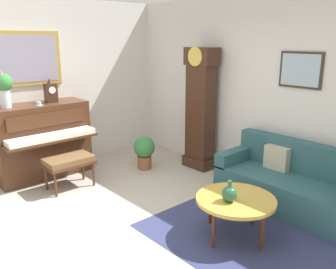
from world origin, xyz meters
name	(u,v)px	position (x,y,z in m)	size (l,w,h in m)	color
ground_plane	(128,230)	(0.00, 0.00, -0.05)	(6.40, 6.00, 0.10)	#B2A899
wall_left	(32,86)	(-2.60, 0.00, 1.41)	(0.13, 4.90, 2.80)	silver
wall_back	(255,90)	(0.01, 2.40, 1.40)	(5.30, 0.13, 2.80)	silver
area_rug	(240,238)	(1.05, 0.77, 0.00)	(2.10, 1.50, 0.01)	navy
piano	(42,140)	(-2.23, -0.06, 0.60)	(0.87, 1.44, 1.18)	#4C2B19
piano_bench	(69,162)	(-1.49, 0.02, 0.41)	(0.42, 0.70, 0.48)	#4C2B19
grandfather_clock	(200,112)	(-0.83, 2.10, 0.96)	(0.52, 0.34, 2.03)	#3D2316
couch	(292,184)	(1.00, 1.91, 0.31)	(1.90, 0.80, 0.84)	#2D565B
coffee_table	(236,201)	(0.96, 0.78, 0.43)	(0.88, 0.88, 0.46)	gold
mantel_clock	(51,92)	(-2.23, 0.15, 1.35)	(0.13, 0.18, 0.38)	#3D2316
flower_vase	(4,86)	(-2.23, -0.54, 1.49)	(0.26, 0.26, 0.58)	silver
teacup	(39,104)	(-2.09, -0.11, 1.20)	(0.12, 0.12, 0.06)	#ADC6D6
green_jug	(229,194)	(0.96, 0.66, 0.55)	(0.17, 0.17, 0.24)	#234C33
potted_plant	(144,150)	(-1.39, 1.34, 0.32)	(0.36, 0.36, 0.56)	#935138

